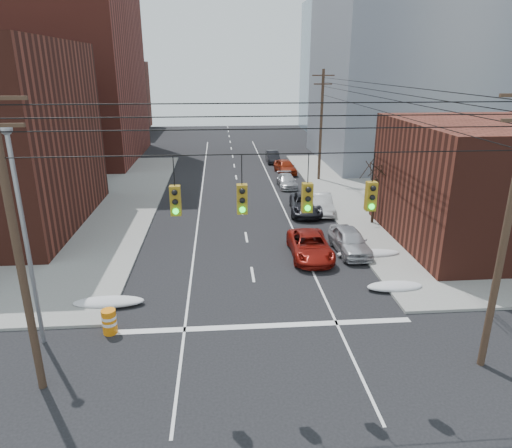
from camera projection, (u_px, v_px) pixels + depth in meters
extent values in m
plane|color=black|center=(280.00, 434.00, 14.79)|extent=(160.00, 160.00, 0.00)
cube|color=maroon|center=(25.00, 32.00, 53.21)|extent=(24.00, 20.00, 30.00)
cube|color=#4B1F16|center=(80.00, 97.00, 80.49)|extent=(22.00, 18.00, 12.00)
cube|color=gray|center=(418.00, 55.00, 53.76)|extent=(22.00, 20.00, 25.00)
cube|color=gray|center=(366.00, 67.00, 78.87)|extent=(20.00, 18.00, 22.00)
cylinder|color=#473323|center=(18.00, 250.00, 15.16)|extent=(0.28, 0.28, 11.00)
cylinder|color=#473323|center=(505.00, 236.00, 16.45)|extent=(0.28, 0.28, 11.00)
cylinder|color=#473323|center=(321.00, 127.00, 45.63)|extent=(0.28, 0.28, 11.00)
cube|color=#473323|center=(323.00, 75.00, 44.01)|extent=(2.20, 0.12, 0.12)
cube|color=#473323|center=(323.00, 84.00, 44.28)|extent=(1.80, 0.12, 0.12)
cylinder|color=black|center=(272.00, 154.00, 14.78)|extent=(17.00, 0.04, 0.04)
cylinder|color=black|center=(174.00, 171.00, 14.71)|extent=(0.03, 0.03, 1.00)
cube|color=olive|center=(176.00, 201.00, 15.04)|extent=(0.35, 0.30, 1.00)
sphere|color=black|center=(175.00, 193.00, 14.77)|extent=(0.20, 0.20, 0.20)
sphere|color=black|center=(175.00, 202.00, 14.88)|extent=(0.20, 0.20, 0.20)
sphere|color=#0CE526|center=(176.00, 211.00, 14.98)|extent=(0.20, 0.20, 0.20)
cylinder|color=black|center=(242.00, 170.00, 14.87)|extent=(0.03, 0.03, 1.00)
cube|color=olive|center=(242.00, 199.00, 15.20)|extent=(0.35, 0.30, 1.00)
sphere|color=black|center=(242.00, 191.00, 14.94)|extent=(0.20, 0.20, 0.20)
sphere|color=black|center=(242.00, 200.00, 15.04)|extent=(0.20, 0.20, 0.20)
sphere|color=#0CE526|center=(242.00, 210.00, 15.15)|extent=(0.20, 0.20, 0.20)
cylinder|color=black|center=(308.00, 168.00, 15.04)|extent=(0.03, 0.03, 1.00)
cube|color=olive|center=(307.00, 198.00, 15.37)|extent=(0.35, 0.30, 1.00)
sphere|color=black|center=(308.00, 190.00, 15.10)|extent=(0.20, 0.20, 0.20)
sphere|color=black|center=(308.00, 199.00, 15.21)|extent=(0.20, 0.20, 0.20)
sphere|color=#0CE526|center=(308.00, 208.00, 15.31)|extent=(0.20, 0.20, 0.20)
cylinder|color=black|center=(373.00, 167.00, 15.21)|extent=(0.03, 0.03, 1.00)
cube|color=olive|center=(371.00, 196.00, 15.54)|extent=(0.35, 0.30, 1.00)
sphere|color=black|center=(373.00, 188.00, 15.27)|extent=(0.20, 0.20, 0.20)
sphere|color=black|center=(372.00, 198.00, 15.38)|extent=(0.20, 0.20, 0.20)
sphere|color=#0CE526|center=(372.00, 207.00, 15.48)|extent=(0.20, 0.20, 0.20)
cylinder|color=gray|center=(27.00, 246.00, 18.24)|extent=(0.18, 0.18, 9.00)
sphere|color=gray|center=(6.00, 129.00, 16.72)|extent=(0.44, 0.44, 0.44)
cylinder|color=black|center=(374.00, 202.00, 33.77)|extent=(0.20, 0.20, 3.50)
cylinder|color=black|center=(381.00, 171.00, 33.14)|extent=(0.27, 0.82, 1.19)
cylinder|color=black|center=(377.00, 168.00, 33.53)|extent=(1.17, 0.54, 1.38)
cylinder|color=black|center=(368.00, 167.00, 33.63)|extent=(1.44, 1.00, 1.48)
cylinder|color=black|center=(371.00, 171.00, 33.03)|extent=(0.17, 0.84, 1.19)
cylinder|color=black|center=(372.00, 171.00, 32.55)|extent=(0.82, 0.99, 1.40)
cylinder|color=black|center=(381.00, 172.00, 32.17)|extent=(1.74, 0.21, 1.43)
cylinder|color=black|center=(382.00, 172.00, 32.82)|extent=(0.48, 0.73, 1.20)
ellipsoid|color=silver|center=(109.00, 302.00, 22.63)|extent=(3.50, 1.08, 0.42)
ellipsoid|color=silver|center=(395.00, 286.00, 24.23)|extent=(3.00, 1.08, 0.42)
ellipsoid|color=silver|center=(368.00, 253.00, 28.46)|extent=(4.00, 1.08, 0.42)
imported|color=maroon|center=(310.00, 246.00, 28.29)|extent=(2.49, 5.25, 1.45)
imported|color=#BABBC0|center=(350.00, 241.00, 28.92)|extent=(2.11, 4.72, 1.58)
imported|color=silver|center=(321.00, 204.00, 36.81)|extent=(1.97, 4.67, 1.50)
imported|color=black|center=(306.00, 204.00, 36.70)|extent=(3.06, 5.60, 1.49)
imported|color=#A1A2A6|center=(287.00, 181.00, 44.64)|extent=(1.73, 4.22, 1.22)
imported|color=maroon|center=(285.00, 167.00, 50.24)|extent=(2.35, 4.64, 1.51)
imported|color=black|center=(273.00, 157.00, 56.14)|extent=(1.48, 4.19, 1.38)
imported|color=silver|center=(61.00, 202.00, 36.74)|extent=(4.77, 3.29, 1.49)
imported|color=#B8B9BE|center=(80.00, 185.00, 42.26)|extent=(5.46, 3.67, 1.39)
imported|color=black|center=(10.00, 220.00, 32.71)|extent=(4.67, 2.03, 1.34)
imported|color=#ADADB2|center=(9.00, 194.00, 39.22)|extent=(4.24, 3.09, 1.34)
cylinder|color=orange|center=(109.00, 322.00, 20.21)|extent=(0.84, 0.84, 1.14)
cylinder|color=white|center=(109.00, 317.00, 20.13)|extent=(0.85, 0.85, 0.14)
cylinder|color=white|center=(110.00, 323.00, 20.23)|extent=(0.85, 0.85, 0.14)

